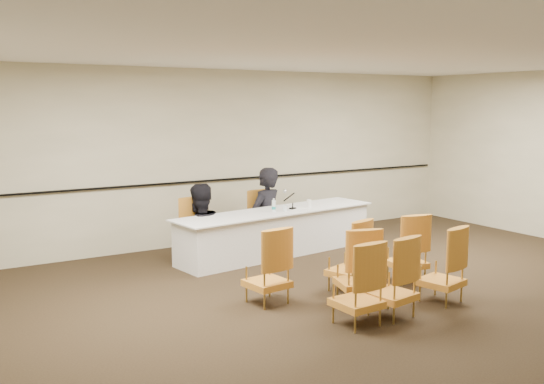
# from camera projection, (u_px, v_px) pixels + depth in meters

# --- Properties ---
(floor) EXTENTS (10.00, 10.00, 0.00)m
(floor) POSITION_uv_depth(u_px,v_px,m) (376.00, 302.00, 7.43)
(floor) COLOR black
(floor) RESTS_ON ground
(ceiling) EXTENTS (10.00, 10.00, 0.00)m
(ceiling) POSITION_uv_depth(u_px,v_px,m) (382.00, 52.00, 7.00)
(ceiling) COLOR white
(ceiling) RESTS_ON ground
(wall_back) EXTENTS (10.00, 0.04, 3.00)m
(wall_back) POSITION_uv_depth(u_px,v_px,m) (225.00, 156.00, 10.59)
(wall_back) COLOR #B2AC8C
(wall_back) RESTS_ON ground
(wall_rail) EXTENTS (9.80, 0.04, 0.03)m
(wall_rail) POSITION_uv_depth(u_px,v_px,m) (226.00, 179.00, 10.61)
(wall_rail) COLOR black
(wall_rail) RESTS_ON wall_back
(panel_table) EXTENTS (3.64, 1.27, 0.71)m
(panel_table) POSITION_uv_depth(u_px,v_px,m) (277.00, 232.00, 9.76)
(panel_table) COLOR silver
(panel_table) RESTS_ON ground
(panelist_main) EXTENTS (0.81, 0.68, 1.90)m
(panelist_main) POSITION_uv_depth(u_px,v_px,m) (266.00, 223.00, 10.29)
(panelist_main) COLOR black
(panelist_main) RESTS_ON ground
(panelist_main_chair) EXTENTS (0.56, 0.56, 0.95)m
(panelist_main_chair) POSITION_uv_depth(u_px,v_px,m) (266.00, 219.00, 10.28)
(panelist_main_chair) COLOR orange
(panelist_main_chair) RESTS_ON ground
(panelist_second) EXTENTS (0.95, 0.81, 1.74)m
(panelist_second) POSITION_uv_depth(u_px,v_px,m) (199.00, 239.00, 9.48)
(panelist_second) COLOR black
(panelist_second) RESTS_ON ground
(panelist_second_chair) EXTENTS (0.56, 0.56, 0.95)m
(panelist_second_chair) POSITION_uv_depth(u_px,v_px,m) (199.00, 229.00, 9.45)
(panelist_second_chair) COLOR orange
(panelist_second_chair) RESTS_ON ground
(papers) EXTENTS (0.31, 0.24, 0.00)m
(papers) POSITION_uv_depth(u_px,v_px,m) (297.00, 208.00, 9.94)
(papers) COLOR white
(papers) RESTS_ON panel_table
(microphone) EXTENTS (0.17, 0.25, 0.31)m
(microphone) POSITION_uv_depth(u_px,v_px,m) (293.00, 200.00, 9.83)
(microphone) COLOR black
(microphone) RESTS_ON panel_table
(water_bottle) EXTENTS (0.08, 0.08, 0.21)m
(water_bottle) POSITION_uv_depth(u_px,v_px,m) (274.00, 205.00, 9.59)
(water_bottle) COLOR teal
(water_bottle) RESTS_ON panel_table
(drinking_glass) EXTENTS (0.09, 0.09, 0.10)m
(drinking_glass) POSITION_uv_depth(u_px,v_px,m) (285.00, 208.00, 9.63)
(drinking_glass) COLOR white
(drinking_glass) RESTS_ON panel_table
(coffee_cup) EXTENTS (0.08, 0.08, 0.13)m
(coffee_cup) POSITION_uv_depth(u_px,v_px,m) (309.00, 204.00, 10.00)
(coffee_cup) COLOR white
(coffee_cup) RESTS_ON panel_table
(aud_chair_front_left) EXTENTS (0.56, 0.56, 0.95)m
(aud_chair_front_left) POSITION_uv_depth(u_px,v_px,m) (267.00, 265.00, 7.31)
(aud_chair_front_left) COLOR orange
(aud_chair_front_left) RESTS_ON ground
(aud_chair_front_mid) EXTENTS (0.63, 0.63, 0.95)m
(aud_chair_front_mid) POSITION_uv_depth(u_px,v_px,m) (349.00, 255.00, 7.80)
(aud_chair_front_mid) COLOR orange
(aud_chair_front_mid) RESTS_ON ground
(aud_chair_front_right) EXTENTS (0.58, 0.58, 0.95)m
(aud_chair_front_right) POSITION_uv_depth(u_px,v_px,m) (407.00, 247.00, 8.23)
(aud_chair_front_right) COLOR orange
(aud_chair_front_right) RESTS_ON ground
(aud_chair_back_left) EXTENTS (0.52, 0.52, 0.95)m
(aud_chair_back_left) POSITION_uv_depth(u_px,v_px,m) (357.00, 283.00, 6.58)
(aud_chair_back_left) COLOR orange
(aud_chair_back_left) RESTS_ON ground
(aud_chair_back_mid) EXTENTS (0.57, 0.57, 0.95)m
(aud_chair_back_mid) POSITION_uv_depth(u_px,v_px,m) (392.00, 276.00, 6.84)
(aud_chair_back_mid) COLOR orange
(aud_chair_back_mid) RESTS_ON ground
(aud_chair_back_right) EXTENTS (0.60, 0.60, 0.95)m
(aud_chair_back_right) POSITION_uv_depth(u_px,v_px,m) (442.00, 264.00, 7.36)
(aud_chair_back_right) COLOR orange
(aud_chair_back_right) RESTS_ON ground
(aud_chair_extra) EXTENTS (0.62, 0.62, 0.95)m
(aud_chair_extra) POSITION_uv_depth(u_px,v_px,m) (357.00, 265.00, 7.31)
(aud_chair_extra) COLOR orange
(aud_chair_extra) RESTS_ON ground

